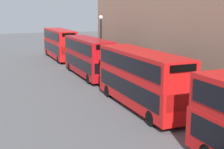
# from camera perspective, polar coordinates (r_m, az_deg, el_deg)

# --- Properties ---
(bus_second_in_queue) EXTENTS (2.59, 10.48, 4.24)m
(bus_second_in_queue) POSITION_cam_1_polar(r_m,az_deg,el_deg) (22.94, 5.27, -0.44)
(bus_second_in_queue) COLOR red
(bus_second_in_queue) RESTS_ON ground
(bus_third_in_queue) EXTENTS (2.59, 10.49, 4.15)m
(bus_third_in_queue) POSITION_cam_1_polar(r_m,az_deg,el_deg) (34.23, -4.41, 3.51)
(bus_third_in_queue) COLOR #A80F14
(bus_third_in_queue) RESTS_ON ground
(bus_trailing) EXTENTS (2.59, 11.20, 4.34)m
(bus_trailing) POSITION_cam_1_polar(r_m,az_deg,el_deg) (47.20, -9.57, 5.75)
(bus_trailing) COLOR red
(bus_trailing) RESTS_ON ground
(street_lamp) EXTENTS (0.44, 0.44, 6.59)m
(street_lamp) POSITION_cam_1_polar(r_m,az_deg,el_deg) (34.97, -2.02, 6.62)
(street_lamp) COLOR black
(street_lamp) RESTS_ON ground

